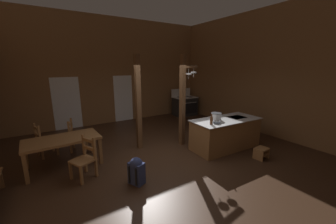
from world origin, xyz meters
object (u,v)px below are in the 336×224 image
Objects in this scene: stove_range at (185,106)px; dining_table at (62,142)px; step_stool at (261,152)px; backpack at (136,170)px; ladderback_chair_at_table_end at (44,141)px; bottle_tall_on_counter at (211,120)px; ladderback_chair_by_post at (85,159)px; mixing_bowl_on_counter at (217,122)px; stockpot_on_counter at (216,116)px; ladderback_chair_near_window at (76,136)px; kitchen_island at (225,133)px.

stove_range reaches higher than dining_table.
backpack reaches higher than step_stool.
ladderback_chair_at_table_end is 3.32× the size of bottle_tall_on_counter.
ladderback_chair_by_post is 1.59× the size of backpack.
step_stool is 5.20m from dining_table.
mixing_bowl_on_counter reaches higher than step_stool.
stockpot_on_counter is 1.33× the size of bottle_tall_on_counter.
bottle_tall_on_counter is (3.18, -0.67, 0.58)m from ladderback_chair_by_post.
bottle_tall_on_counter is at bearing -149.07° from stockpot_on_counter.
step_stool is at bearing -102.80° from stove_range.
step_stool is 0.40× the size of ladderback_chair_at_table_end.
stove_range is 1.39× the size of ladderback_chair_by_post.
dining_table is (-5.74, -2.66, 0.17)m from stove_range.
stockpot_on_counter is at bearing 9.20° from backpack.
ladderback_chair_at_table_end is 4.81m from mixing_bowl_on_counter.
ladderback_chair_at_table_end is (-0.75, 1.74, 0.00)m from ladderback_chair_by_post.
step_stool is 5.99m from ladderback_chair_at_table_end.
backpack is 2.41m from bottle_tall_on_counter.
ladderback_chair_near_window is at bearing -1.46° from ladderback_chair_at_table_end.
stockpot_on_counter reaches higher than mixing_bowl_on_counter.
stove_range is 1.39× the size of ladderback_chair_near_window.
mixing_bowl_on_counter is 0.70× the size of bottle_tall_on_counter.
ladderback_chair_by_post is at bearing 159.83° from step_stool.
ladderback_chair_near_window is (-5.33, -1.77, -0.03)m from stove_range.
kitchen_island is 0.78m from mixing_bowl_on_counter.
ladderback_chair_by_post is 2.50× the size of stockpot_on_counter.
ladderback_chair_by_post reaches higher than step_stool.
step_stool is (-1.15, -5.04, -0.30)m from stove_range.
bottle_tall_on_counter is (-1.06, 0.88, 0.85)m from step_stool.
dining_table is at bearing -66.63° from ladderback_chair_at_table_end.
dining_table is 4.60× the size of stockpot_on_counter.
dining_table is 2.94× the size of backpack.
ladderback_chair_near_window is 3.32× the size of bottle_tall_on_counter.
stove_range reaches higher than ladderback_chair_by_post.
ladderback_chair_near_window is 1.72m from ladderback_chair_by_post.
ladderback_chair_at_table_end is 1.59× the size of backpack.
stockpot_on_counter is (4.00, -1.23, 0.37)m from dining_table.
kitchen_island is 5.22m from ladderback_chair_at_table_end.
ladderback_chair_near_window is at bearing 107.85° from backpack.
ladderback_chair_at_table_end reaches higher than dining_table.
ladderback_chair_by_post and ladderback_chair_at_table_end have the same top height.
stove_range is at bearing 32.94° from ladderback_chair_by_post.
mixing_bowl_on_counter is at bearing -21.97° from dining_table.
ladderback_chair_by_post is at bearing 173.74° from stockpot_on_counter.
backpack is at bearing 168.04° from step_stool.
dining_table is at bearing 113.50° from ladderback_chair_by_post.
ladderback_chair_at_table_end is 4.65m from bottle_tall_on_counter.
stockpot_on_counter is 0.54m from bottle_tall_on_counter.
backpack is at bearing -136.10° from stove_range.
stove_range is 6.59× the size of mixing_bowl_on_counter.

